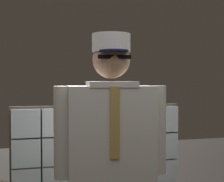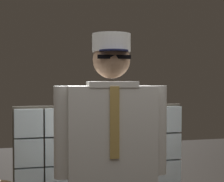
# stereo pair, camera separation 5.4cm
# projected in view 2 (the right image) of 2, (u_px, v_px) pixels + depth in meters

# --- Properties ---
(glass_block_wall) EXTENTS (1.56, 0.10, 1.31)m
(glass_block_wall) POSITION_uv_depth(u_px,v_px,m) (101.00, 176.00, 3.05)
(glass_block_wall) COLOR silver
(glass_block_wall) RESTS_ON ground
(standing_person) EXTENTS (0.72, 0.32, 1.81)m
(standing_person) POSITION_uv_depth(u_px,v_px,m) (111.00, 171.00, 2.10)
(standing_person) COLOR #382D23
(standing_person) RESTS_ON ground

